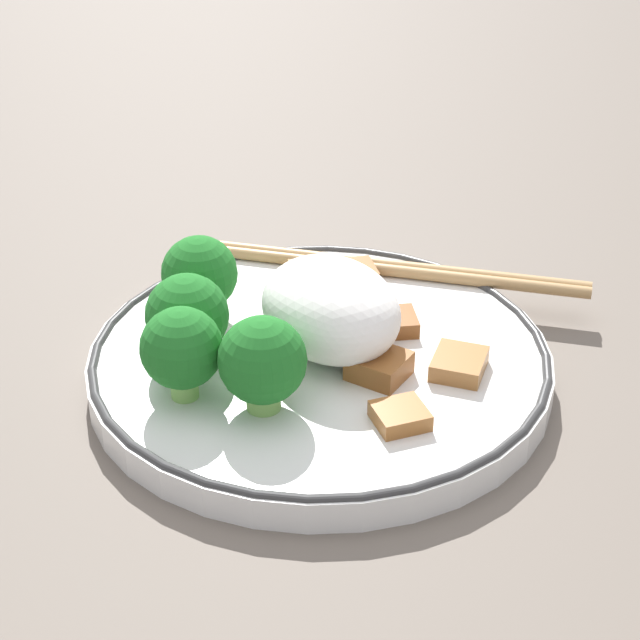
% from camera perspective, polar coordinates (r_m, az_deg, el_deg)
% --- Properties ---
extents(ground_plane, '(3.00, 3.00, 0.00)m').
position_cam_1_polar(ground_plane, '(0.58, -0.00, -3.12)').
color(ground_plane, '#665B51').
extents(plate, '(0.25, 0.25, 0.02)m').
position_cam_1_polar(plate, '(0.57, -0.00, -2.27)').
color(plate, white).
rests_on(plate, ground_plane).
extents(rice_mound, '(0.09, 0.07, 0.05)m').
position_cam_1_polar(rice_mound, '(0.56, 0.57, 0.61)').
color(rice_mound, white).
rests_on(rice_mound, plate).
extents(broccoli_back_left, '(0.04, 0.04, 0.05)m').
position_cam_1_polar(broccoli_back_left, '(0.59, -6.44, 2.38)').
color(broccoli_back_left, '#7FB756').
rests_on(broccoli_back_left, plate).
extents(broccoli_back_center, '(0.04, 0.04, 0.05)m').
position_cam_1_polar(broccoli_back_center, '(0.56, -7.10, 0.23)').
color(broccoli_back_center, '#7FB756').
rests_on(broccoli_back_center, plate).
extents(broccoli_back_right, '(0.04, 0.04, 0.05)m').
position_cam_1_polar(broccoli_back_right, '(0.53, -7.49, -1.45)').
color(broccoli_back_right, '#7FB756').
rests_on(broccoli_back_right, plate).
extents(broccoli_mid_left, '(0.04, 0.04, 0.05)m').
position_cam_1_polar(broccoli_mid_left, '(0.51, -3.09, -2.23)').
color(broccoli_mid_left, '#7FB756').
rests_on(broccoli_mid_left, plate).
extents(meat_near_front, '(0.04, 0.04, 0.01)m').
position_cam_1_polar(meat_near_front, '(0.56, 7.43, -2.34)').
color(meat_near_front, '#9E6633').
rests_on(meat_near_front, plate).
extents(meat_near_left, '(0.03, 0.02, 0.01)m').
position_cam_1_polar(meat_near_left, '(0.64, 2.12, 2.53)').
color(meat_near_left, brown).
rests_on(meat_near_left, plate).
extents(meat_near_right, '(0.03, 0.03, 0.01)m').
position_cam_1_polar(meat_near_right, '(0.52, 4.60, -5.01)').
color(meat_near_right, '#995B28').
rests_on(meat_near_right, plate).
extents(meat_near_back, '(0.04, 0.04, 0.01)m').
position_cam_1_polar(meat_near_back, '(0.55, 3.17, -2.46)').
color(meat_near_back, brown).
rests_on(meat_near_back, plate).
extents(meat_on_rice_edge, '(0.03, 0.04, 0.01)m').
position_cam_1_polar(meat_on_rice_edge, '(0.63, -0.55, 2.28)').
color(meat_on_rice_edge, '#995B28').
rests_on(meat_on_rice_edge, plate).
extents(meat_mid_left, '(0.03, 0.03, 0.01)m').
position_cam_1_polar(meat_mid_left, '(0.61, 2.52, 1.02)').
color(meat_mid_left, brown).
rests_on(meat_mid_left, plate).
extents(meat_mid_right, '(0.03, 0.04, 0.01)m').
position_cam_1_polar(meat_mid_right, '(0.59, 3.89, -0.28)').
color(meat_mid_right, brown).
rests_on(meat_mid_right, plate).
extents(meat_far_scatter, '(0.03, 0.03, 0.01)m').
position_cam_1_polar(meat_far_scatter, '(0.61, -0.26, 1.02)').
color(meat_far_scatter, brown).
rests_on(meat_far_scatter, plate).
extents(chopsticks, '(0.18, 0.18, 0.01)m').
position_cam_1_polar(chopsticks, '(0.65, 3.61, 2.81)').
color(chopsticks, '#AD8451').
rests_on(chopsticks, plate).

